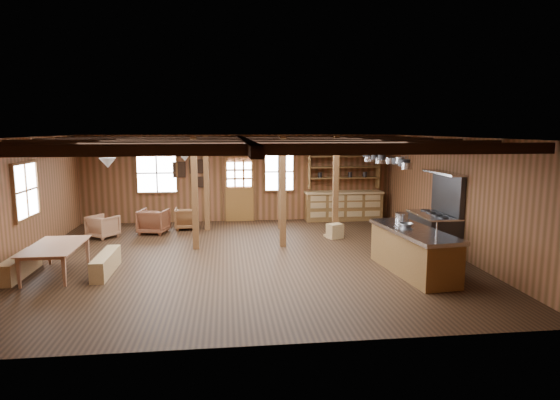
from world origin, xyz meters
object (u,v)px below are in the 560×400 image
Objects in this scene: armchair_b at (154,221)px; armchair_a at (187,218)px; dining_table at (58,260)px; armchair_c at (103,226)px; commercial_range at (435,226)px; kitchen_island at (413,251)px.

armchair_a is at bearing -138.03° from armchair_b.
armchair_b is (1.38, 3.72, 0.04)m from dining_table.
armchair_c is (-1.31, -0.37, -0.04)m from armchair_b.
armchair_a is at bearing 151.88° from commercial_range.
armchair_b reaches higher than armchair_a.
commercial_range is at bearing 149.82° from armchair_a.
armchair_a is at bearing -29.06° from dining_table.
armchair_c is (-2.22, -0.88, -0.01)m from armchair_a.
armchair_b is (-5.94, 4.46, -0.12)m from kitchen_island.
commercial_range is 2.84× the size of armchair_c.
commercial_range is 8.60m from dining_table.
dining_table is 3.97m from armchair_b.
armchair_a is at bearing -124.50° from armchair_c.
dining_table is at bearing 59.52° from armchair_a.
dining_table is 4.81m from armchair_a.
armchair_b reaches higher than armchair_c.
kitchen_island is 1.45× the size of dining_table.
commercial_range is at bearing -84.71° from dining_table.
kitchen_island is 7.08m from armchair_a.
kitchen_island is 7.43m from armchair_b.
commercial_range is at bearing -162.35° from armchair_c.
armchair_a reaches higher than dining_table.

